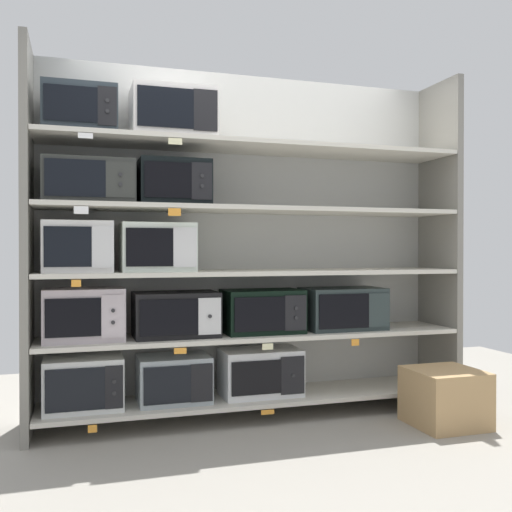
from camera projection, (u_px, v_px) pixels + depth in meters
ground at (311, 470)px, 3.09m from camera, size 6.93×6.00×0.02m
back_panel at (245, 242)px, 4.29m from camera, size 3.13×0.04×2.46m
upright_left at (27, 240)px, 3.59m from camera, size 0.05×0.51×2.46m
upright_right at (440, 242)px, 4.47m from camera, size 0.05×0.51×2.46m
shelf_0 at (256, 397)px, 4.04m from camera, size 2.93×0.51×0.03m
microwave_0 at (83, 383)px, 3.69m from camera, size 0.49×0.37×0.33m
microwave_1 at (174, 379)px, 3.86m from camera, size 0.47×0.35×0.31m
microwave_2 at (260, 372)px, 4.05m from camera, size 0.55×0.35×0.32m
price_tag_0 at (92, 429)px, 3.47m from camera, size 0.05×0.00×0.05m
price_tag_1 at (267, 412)px, 3.79m from camera, size 0.09×0.00×0.03m
shelf_1 at (256, 335)px, 4.04m from camera, size 2.93×0.51×0.03m
microwave_3 at (84, 314)px, 3.69m from camera, size 0.50×0.36×0.34m
microwave_4 at (176, 314)px, 3.86m from camera, size 0.56×0.37×0.30m
microwave_5 at (262, 311)px, 4.05m from camera, size 0.54×0.36×0.30m
microwave_6 at (343, 308)px, 4.23m from camera, size 0.58×0.37×0.30m
price_tag_2 at (180, 351)px, 3.62m from camera, size 0.08×0.00×0.04m
price_tag_3 at (268, 347)px, 3.79m from camera, size 0.08×0.00×0.04m
price_tag_4 at (355, 342)px, 3.98m from camera, size 0.06×0.00×0.05m
shelf_2 at (256, 272)px, 4.03m from camera, size 2.93×0.51×0.03m
microwave_7 at (78, 247)px, 3.67m from camera, size 0.43×0.39×0.32m
microwave_8 at (157, 247)px, 3.82m from camera, size 0.47×0.38×0.32m
price_tag_5 at (76, 283)px, 3.43m from camera, size 0.06×0.00×0.04m
shelf_3 at (256, 210)px, 4.03m from camera, size 2.93×0.51×0.03m
microwave_9 at (89, 182)px, 3.69m from camera, size 0.56×0.43×0.28m
microwave_10 at (174, 183)px, 3.85m from camera, size 0.46×0.37×0.30m
price_tag_6 at (81, 210)px, 3.43m from camera, size 0.08×0.00×0.05m
price_tag_7 at (175, 212)px, 3.60m from camera, size 0.08×0.00×0.05m
shelf_4 at (256, 147)px, 4.02m from camera, size 2.93×0.51×0.03m
microwave_11 at (80, 111)px, 3.67m from camera, size 0.45×0.40×0.30m
microwave_12 at (172, 115)px, 3.84m from camera, size 0.54×0.41×0.33m
price_tag_8 at (85, 136)px, 3.44m from camera, size 0.09×0.00×0.03m
price_tag_9 at (175, 141)px, 3.60m from camera, size 0.09×0.00×0.04m
shipping_carton at (445, 397)px, 3.83m from camera, size 0.45×0.45×0.37m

